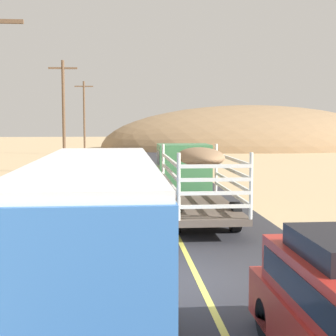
% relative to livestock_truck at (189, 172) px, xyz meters
% --- Properties ---
extents(ground_plane, '(240.00, 240.00, 0.00)m').
position_rel_livestock_truck_xyz_m(ground_plane, '(-1.08, -9.99, -1.79)').
color(ground_plane, tan).
extents(road_surface, '(8.00, 120.00, 0.02)m').
position_rel_livestock_truck_xyz_m(road_surface, '(-1.08, -9.99, -1.78)').
color(road_surface, '#2D2D33').
rests_on(road_surface, ground).
extents(road_centre_line, '(0.16, 117.60, 0.00)m').
position_rel_livestock_truck_xyz_m(road_centre_line, '(-1.08, -9.99, -1.77)').
color(road_centre_line, '#D8CC4C').
rests_on(road_centre_line, road_surface).
extents(livestock_truck, '(2.53, 9.70, 3.02)m').
position_rel_livestock_truck_xyz_m(livestock_truck, '(0.00, 0.00, 0.00)').
color(livestock_truck, '#3F7F4C').
rests_on(livestock_truck, road_surface).
extents(bus, '(2.54, 10.00, 3.21)m').
position_rel_livestock_truck_xyz_m(bus, '(-3.59, -11.81, -0.04)').
color(bus, '#3872C6').
rests_on(bus, road_surface).
extents(power_pole_mid, '(2.20, 0.24, 8.68)m').
position_rel_livestock_truck_xyz_m(power_pole_mid, '(-7.48, 17.69, 2.85)').
color(power_pole_mid, brown).
rests_on(power_pole_mid, ground).
extents(power_pole_far, '(2.20, 0.24, 8.74)m').
position_rel_livestock_truck_xyz_m(power_pole_far, '(-7.48, 39.47, 2.88)').
color(power_pole_far, brown).
rests_on(power_pole_far, ground).
extents(distant_hill, '(44.15, 23.81, 12.70)m').
position_rel_livestock_truck_xyz_m(distant_hill, '(15.93, 51.58, -1.79)').
color(distant_hill, '#957553').
rests_on(distant_hill, ground).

